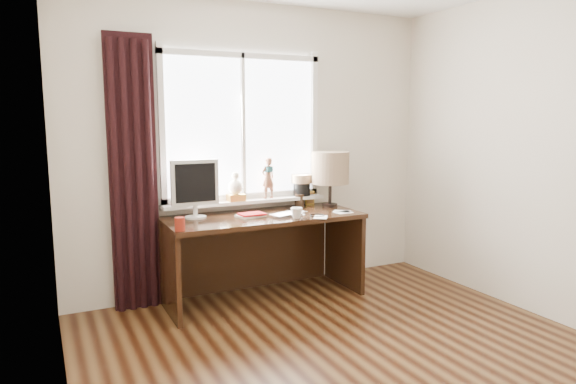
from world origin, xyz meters
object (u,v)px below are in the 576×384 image
red_cup (180,224)px  table_lamp (330,168)px  mug (297,213)px  monitor (195,185)px  laptop (289,214)px  desk (259,240)px

red_cup → table_lamp: 1.61m
mug → monitor: bearing=152.8°
laptop → monitor: bearing=143.7°
mug → red_cup: size_ratio=0.96×
laptop → red_cup: bearing=171.9°
laptop → table_lamp: table_lamp is taller
monitor → mug: bearing=-27.2°
desk → monitor: size_ratio=3.47×
mug → desk: mug is taller
laptop → red_cup: size_ratio=3.36×
desk → laptop: bearing=-48.0°
desk → mug: bearing=-60.5°
red_cup → monitor: monitor is taller
monitor → table_lamp: 1.30m
mug → monitor: (-0.75, 0.39, 0.23)m
monitor → table_lamp: (1.29, -0.03, 0.09)m
laptop → table_lamp: bearing=4.8°
red_cup → monitor: 0.53m
red_cup → table_lamp: (1.53, 0.39, 0.31)m
red_cup → desk: size_ratio=0.06×
laptop → red_cup: 1.00m
laptop → table_lamp: size_ratio=0.65×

